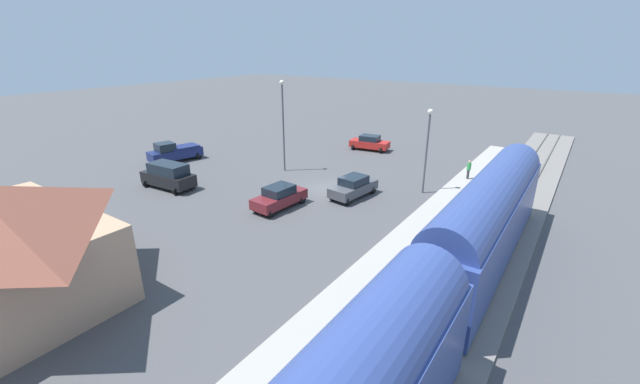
% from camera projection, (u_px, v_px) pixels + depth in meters
% --- Properties ---
extents(ground_plane, '(200.00, 200.00, 0.00)m').
position_uv_depth(ground_plane, '(326.00, 189.00, 33.85)').
color(ground_plane, '#4C4C4F').
extents(railway_track, '(4.80, 70.00, 0.30)m').
position_uv_depth(railway_track, '(499.00, 228.00, 26.40)').
color(railway_track, slate).
rests_on(railway_track, ground).
extents(platform, '(3.20, 46.00, 0.30)m').
position_uv_depth(platform, '(440.00, 214.00, 28.50)').
color(platform, '#A8A399').
rests_on(platform, ground).
extents(pedestrian_on_platform, '(0.36, 0.36, 1.71)m').
position_uv_depth(pedestrian_on_platform, '(469.00, 168.00, 35.11)').
color(pedestrian_on_platform, '#333338').
rests_on(pedestrian_on_platform, platform).
extents(pickup_navy, '(3.10, 5.70, 2.14)m').
position_uv_depth(pickup_navy, '(174.00, 152.00, 41.44)').
color(pickup_navy, navy).
rests_on(pickup_navy, ground).
extents(sedan_red, '(4.71, 2.73, 1.74)m').
position_uv_depth(sedan_red, '(370.00, 143.00, 45.95)').
color(sedan_red, red).
rests_on(sedan_red, ground).
extents(sedan_charcoal, '(2.36, 4.69, 1.74)m').
position_uv_depth(sedan_charcoal, '(353.00, 187.00, 31.81)').
color(sedan_charcoal, '#47494F').
rests_on(sedan_charcoal, ground).
extents(sedan_maroon, '(2.14, 4.61, 1.74)m').
position_uv_depth(sedan_maroon, '(279.00, 197.00, 29.68)').
color(sedan_maroon, maroon).
rests_on(sedan_maroon, ground).
extents(suv_black, '(5.02, 2.66, 2.22)m').
position_uv_depth(suv_black, '(168.00, 175.00, 33.66)').
color(suv_black, black).
rests_on(suv_black, ground).
extents(light_pole_near_platform, '(0.44, 0.44, 6.98)m').
position_uv_depth(light_pole_near_platform, '(428.00, 141.00, 31.42)').
color(light_pole_near_platform, '#515156').
rests_on(light_pole_near_platform, ground).
extents(light_pole_lot_center, '(0.44, 0.44, 8.64)m').
position_uv_depth(light_pole_lot_center, '(283.00, 116.00, 36.88)').
color(light_pole_lot_center, '#515156').
rests_on(light_pole_lot_center, ground).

